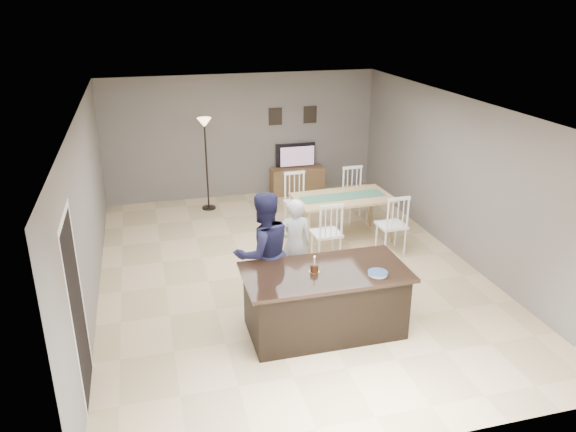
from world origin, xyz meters
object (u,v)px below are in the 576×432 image
object	(u,v)px
kitchen_island	(325,301)
birthday_cake	(314,268)
man	(263,253)
plate_stack	(378,273)
dining_table	(342,204)
tv_console	(297,180)
floor_lamp	(205,139)
woman	(294,245)
television	(296,156)

from	to	relation	value
kitchen_island	birthday_cake	bearing A→B (deg)	176.30
man	birthday_cake	world-z (taller)	man
kitchen_island	plate_stack	xyz separation A→B (m)	(0.61, -0.28, 0.47)
plate_stack	dining_table	size ratio (longest dim) A/B	0.12
plate_stack	dining_table	distance (m)	3.21
kitchen_island	man	distance (m)	1.08
tv_console	dining_table	bearing A→B (deg)	-88.17
tv_console	man	xyz separation A→B (m)	(-1.86, -4.83, 0.59)
floor_lamp	woman	bearing A→B (deg)	-77.97
man	floor_lamp	bearing A→B (deg)	-99.11
woman	floor_lamp	world-z (taller)	floor_lamp
floor_lamp	birthday_cake	bearing A→B (deg)	-81.66
man	tv_console	bearing A→B (deg)	-123.25
floor_lamp	kitchen_island	bearing A→B (deg)	-80.01
birthday_cake	dining_table	xyz separation A→B (m)	(1.44, 2.84, -0.27)
television	woman	xyz separation A→B (m)	(-1.28, -4.40, -0.13)
kitchen_island	dining_table	world-z (taller)	dining_table
dining_table	woman	bearing A→B (deg)	-132.63
tv_console	dining_table	world-z (taller)	dining_table
tv_console	television	distance (m)	0.57
floor_lamp	tv_console	bearing A→B (deg)	13.21
television	woman	bearing A→B (deg)	73.83
tv_console	floor_lamp	distance (m)	2.47
man	floor_lamp	xyz separation A→B (m)	(-0.23, 4.34, 0.61)
television	birthday_cake	size ratio (longest dim) A/B	4.09
woman	birthday_cake	size ratio (longest dim) A/B	6.53
tv_console	floor_lamp	xyz separation A→B (m)	(-2.09, -0.49, 1.21)
dining_table	plate_stack	bearing A→B (deg)	-104.67
birthday_cake	dining_table	bearing A→B (deg)	63.17
woman	television	bearing A→B (deg)	-103.82
woman	man	size ratio (longest dim) A/B	0.82
kitchen_island	man	xyz separation A→B (m)	(-0.66, 0.74, 0.44)
tv_console	kitchen_island	bearing A→B (deg)	-102.16
television	plate_stack	world-z (taller)	television
kitchen_island	floor_lamp	size ratio (longest dim) A/B	1.11
woman	birthday_cake	world-z (taller)	woman
kitchen_island	tv_console	bearing A→B (deg)	77.84
dining_table	tv_console	bearing A→B (deg)	89.40
man	birthday_cake	bearing A→B (deg)	112.74
woman	dining_table	distance (m)	2.11
woman	floor_lamp	xyz separation A→B (m)	(-0.82, 3.84, 0.78)
tv_console	woman	bearing A→B (deg)	-106.42
kitchen_island	woman	world-z (taller)	woman
tv_console	man	bearing A→B (deg)	-111.07
tv_console	woman	world-z (taller)	woman
television	dining_table	distance (m)	2.80
birthday_cake	floor_lamp	world-z (taller)	floor_lamp
tv_console	floor_lamp	size ratio (longest dim) A/B	0.62
birthday_cake	man	bearing A→B (deg)	124.93
woman	dining_table	bearing A→B (deg)	-127.85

